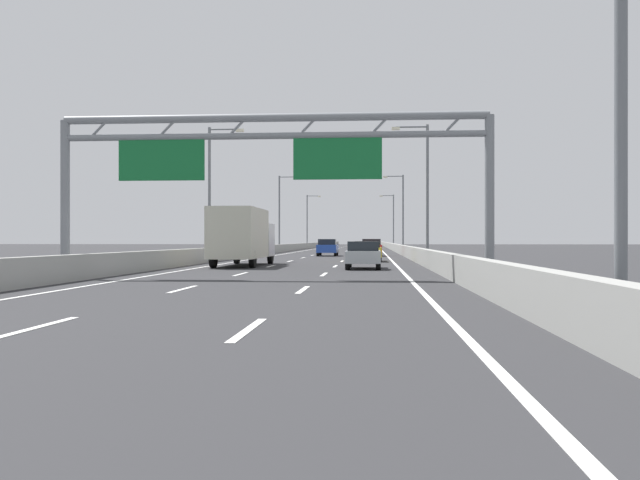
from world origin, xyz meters
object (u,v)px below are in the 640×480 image
at_px(streetlamp_left_far, 281,209).
at_px(silver_car, 363,255).
at_px(sign_gantry, 267,153).
at_px(blue_car, 328,247).
at_px(streetlamp_left_mid, 213,185).
at_px(streetlamp_right_mid, 424,184).
at_px(streetlamp_left_distant, 308,218).
at_px(red_car, 371,247).
at_px(yellow_car, 367,251).
at_px(box_truck, 242,235).
at_px(streetlamp_right_distant, 392,218).
at_px(streetlamp_right_far, 401,208).

distance_m(streetlamp_left_far, silver_car, 51.56).
relative_size(sign_gantry, blue_car, 4.12).
xyz_separation_m(streetlamp_left_mid, streetlamp_right_mid, (14.93, 0.00, 0.00)).
bearing_deg(streetlamp_left_distant, red_car, -79.26).
distance_m(yellow_car, silver_car, 11.91).
bearing_deg(streetlamp_left_far, streetlamp_right_mid, -68.07).
relative_size(streetlamp_right_mid, yellow_car, 2.22).
distance_m(sign_gantry, silver_car, 10.32).
bearing_deg(streetlamp_left_distant, sign_gantry, -85.68).
relative_size(silver_car, box_truck, 0.49).
bearing_deg(streetlamp_right_distant, streetlamp_left_mid, -101.38).
bearing_deg(box_truck, streetlamp_left_far, 94.87).
xyz_separation_m(streetlamp_left_far, yellow_car, (11.01, -38.27, -4.67)).
height_order(streetlamp_right_mid, red_car, streetlamp_right_mid).
height_order(red_car, blue_car, red_car).
distance_m(streetlamp_left_far, streetlamp_right_far, 14.93).
distance_m(streetlamp_right_distant, box_truck, 84.72).
height_order(streetlamp_left_far, streetlamp_right_distant, same).
bearing_deg(red_car, streetlamp_left_far, 116.76).
bearing_deg(blue_car, red_car, 2.14).
xyz_separation_m(streetlamp_left_distant, silver_car, (10.87, -87.27, -4.68)).
height_order(streetlamp_left_distant, yellow_car, streetlamp_left_distant).
bearing_deg(box_truck, silver_car, -25.93).
relative_size(streetlamp_left_distant, blue_car, 2.32).
bearing_deg(streetlamp_right_far, blue_car, -108.80).
height_order(streetlamp_right_distant, blue_car, streetlamp_right_distant).
distance_m(streetlamp_left_mid, yellow_car, 12.02).
distance_m(streetlamp_right_far, streetlamp_right_distant, 37.09).
bearing_deg(streetlamp_right_distant, red_car, -93.52).
relative_size(streetlamp_right_distant, box_truck, 1.10).
height_order(streetlamp_right_distant, box_truck, streetlamp_right_distant).
distance_m(streetlamp_right_mid, yellow_car, 6.21).
bearing_deg(streetlamp_left_mid, blue_car, 63.51).
xyz_separation_m(streetlamp_left_distant, red_car, (11.28, -59.46, -4.60)).
bearing_deg(streetlamp_left_mid, yellow_car, -6.09).
bearing_deg(red_car, streetlamp_right_distant, 86.48).
xyz_separation_m(streetlamp_right_far, streetlamp_left_distant, (-14.93, 37.09, 0.00)).
distance_m(streetlamp_right_mid, streetlamp_left_distant, 75.67).
height_order(streetlamp_left_far, silver_car, streetlamp_left_far).
xyz_separation_m(streetlamp_left_distant, yellow_car, (11.01, -75.36, -4.67)).
height_order(streetlamp_right_mid, blue_car, streetlamp_right_mid).
bearing_deg(box_truck, streetlamp_right_distant, 82.57).
bearing_deg(red_car, streetlamp_left_distant, 100.74).
bearing_deg(yellow_car, streetlamp_right_far, 84.15).
height_order(streetlamp_left_far, box_truck, streetlamp_left_far).
height_order(sign_gantry, streetlamp_left_far, streetlamp_left_far).
bearing_deg(streetlamp_right_far, silver_car, -94.63).
height_order(sign_gantry, streetlamp_right_distant, streetlamp_right_distant).
xyz_separation_m(streetlamp_right_far, blue_car, (-7.67, -22.52, -4.62)).
relative_size(streetlamp_left_mid, streetlamp_right_mid, 1.00).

